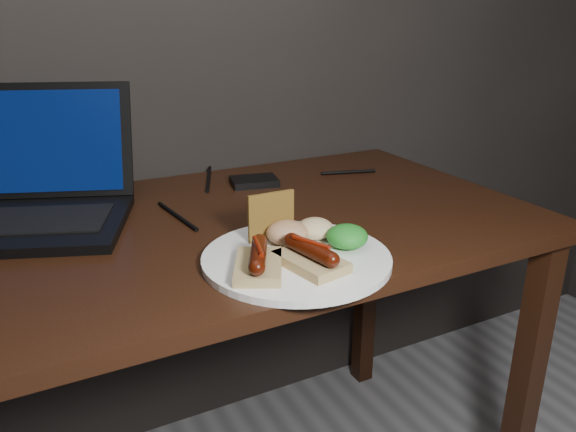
% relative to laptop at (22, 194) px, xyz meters
% --- Properties ---
extents(desk, '(1.40, 0.70, 0.75)m').
position_rel_laptop_xyz_m(desk, '(0.26, -0.19, -0.14)').
color(desk, black).
rests_on(desk, ground).
extents(laptop, '(0.50, 0.47, 0.25)m').
position_rel_laptop_xyz_m(laptop, '(0.00, 0.00, 0.00)').
color(laptop, black).
rests_on(laptop, desk).
extents(hard_drive, '(0.12, 0.10, 0.02)m').
position_rel_laptop_xyz_m(hard_drive, '(0.49, 0.00, -0.04)').
color(hard_drive, black).
rests_on(hard_drive, desk).
extents(desk_cables, '(1.05, 0.42, 0.01)m').
position_rel_laptop_xyz_m(desk_cables, '(0.28, -0.03, -0.05)').
color(desk_cables, black).
rests_on(desk_cables, desk).
extents(plate, '(0.37, 0.37, 0.01)m').
position_rel_laptop_xyz_m(plate, '(0.38, -0.42, -0.05)').
color(plate, white).
rests_on(plate, desk).
extents(bread_sausage_left, '(0.11, 0.13, 0.04)m').
position_rel_laptop_xyz_m(bread_sausage_left, '(0.30, -0.45, -0.02)').
color(bread_sausage_left, tan).
rests_on(bread_sausage_left, plate).
extents(bread_sausage_center, '(0.09, 0.13, 0.04)m').
position_rel_laptop_xyz_m(bread_sausage_center, '(0.38, -0.47, -0.02)').
color(bread_sausage_center, tan).
rests_on(bread_sausage_center, plate).
extents(crispbread, '(0.08, 0.01, 0.08)m').
position_rel_laptop_xyz_m(crispbread, '(0.37, -0.34, 0.00)').
color(crispbread, olive).
rests_on(crispbread, plate).
extents(salad_greens, '(0.07, 0.07, 0.04)m').
position_rel_laptop_xyz_m(salad_greens, '(0.47, -0.43, -0.02)').
color(salad_greens, '#125E18').
rests_on(salad_greens, plate).
extents(salsa_mound, '(0.07, 0.07, 0.04)m').
position_rel_laptop_xyz_m(salsa_mound, '(0.39, -0.37, -0.02)').
color(salsa_mound, '#9A2B0F').
rests_on(salsa_mound, plate).
extents(coleslaw_mound, '(0.06, 0.06, 0.04)m').
position_rel_laptop_xyz_m(coleslaw_mound, '(0.44, -0.37, -0.02)').
color(coleslaw_mound, beige).
rests_on(coleslaw_mound, plate).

